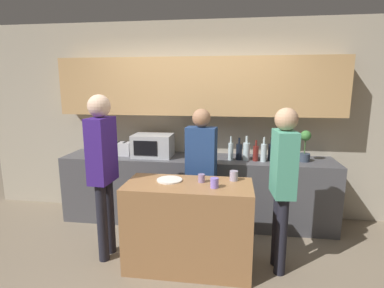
# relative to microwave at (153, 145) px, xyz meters

# --- Properties ---
(ground_plane) EXTENTS (14.00, 14.00, 0.00)m
(ground_plane) POSITION_rel_microwave_xyz_m (0.59, -1.38, -1.05)
(ground_plane) COLOR #7F705B
(back_wall) EXTENTS (6.40, 0.40, 2.70)m
(back_wall) POSITION_rel_microwave_xyz_m (0.59, 0.29, 0.49)
(back_wall) COLOR #B2A893
(back_wall) RESTS_ON ground_plane
(back_counter) EXTENTS (3.60, 0.62, 0.90)m
(back_counter) POSITION_rel_microwave_xyz_m (0.59, 0.01, -0.60)
(back_counter) COLOR #4C4C51
(back_counter) RESTS_ON ground_plane
(kitchen_island) EXTENTS (1.26, 0.57, 0.89)m
(kitchen_island) POSITION_rel_microwave_xyz_m (0.65, -1.06, -0.60)
(kitchen_island) COLOR #996B42
(kitchen_island) RESTS_ON ground_plane
(microwave) EXTENTS (0.52, 0.39, 0.30)m
(microwave) POSITION_rel_microwave_xyz_m (0.00, 0.00, 0.00)
(microwave) COLOR #B7BABC
(microwave) RESTS_ON back_counter
(toaster) EXTENTS (0.26, 0.16, 0.18)m
(toaster) POSITION_rel_microwave_xyz_m (-0.44, 0.00, -0.06)
(toaster) COLOR silver
(toaster) RESTS_ON back_counter
(potted_plant) EXTENTS (0.14, 0.14, 0.40)m
(potted_plant) POSITION_rel_microwave_xyz_m (1.97, 0.00, 0.05)
(potted_plant) COLOR #333D4C
(potted_plant) RESTS_ON back_counter
(bottle_0) EXTENTS (0.07, 0.07, 0.31)m
(bottle_0) POSITION_rel_microwave_xyz_m (1.04, -0.05, -0.03)
(bottle_0) COLOR silver
(bottle_0) RESTS_ON back_counter
(bottle_1) EXTENTS (0.08, 0.08, 0.29)m
(bottle_1) POSITION_rel_microwave_xyz_m (1.15, -0.03, -0.04)
(bottle_1) COLOR black
(bottle_1) RESTS_ON back_counter
(bottle_2) EXTENTS (0.09, 0.09, 0.32)m
(bottle_2) POSITION_rel_microwave_xyz_m (1.24, -0.05, -0.03)
(bottle_2) COLOR silver
(bottle_2) RESTS_ON back_counter
(bottle_3) EXTENTS (0.07, 0.07, 0.27)m
(bottle_3) POSITION_rel_microwave_xyz_m (1.36, -0.06, -0.05)
(bottle_3) COLOR maroon
(bottle_3) RESTS_ON back_counter
(bottle_4) EXTENTS (0.07, 0.07, 0.31)m
(bottle_4) POSITION_rel_microwave_xyz_m (1.45, -0.08, -0.03)
(bottle_4) COLOR silver
(bottle_4) RESTS_ON back_counter
(bottle_5) EXTENTS (0.08, 0.08, 0.30)m
(bottle_5) POSITION_rel_microwave_xyz_m (1.55, -0.03, -0.03)
(bottle_5) COLOR black
(bottle_5) RESTS_ON back_counter
(bottle_6) EXTENTS (0.07, 0.07, 0.33)m
(bottle_6) POSITION_rel_microwave_xyz_m (1.66, -0.01, -0.03)
(bottle_6) COLOR #194723
(bottle_6) RESTS_ON back_counter
(plate_on_island) EXTENTS (0.26, 0.26, 0.01)m
(plate_on_island) POSITION_rel_microwave_xyz_m (0.44, -0.99, -0.15)
(plate_on_island) COLOR white
(plate_on_island) RESTS_ON kitchen_island
(cup_0) EXTENTS (0.08, 0.08, 0.10)m
(cup_0) POSITION_rel_microwave_xyz_m (0.91, -1.14, -0.11)
(cup_0) COLOR #8A73DA
(cup_0) RESTS_ON kitchen_island
(cup_1) EXTENTS (0.07, 0.07, 0.08)m
(cup_1) POSITION_rel_microwave_xyz_m (0.77, -0.99, -0.11)
(cup_1) COLOR #9279A6
(cup_1) RESTS_ON kitchen_island
(cup_2) EXTENTS (0.08, 0.08, 0.10)m
(cup_2) POSITION_rel_microwave_xyz_m (1.09, -0.89, -0.10)
(cup_2) COLOR #A397B2
(cup_2) RESTS_ON kitchen_island
(person_left) EXTENTS (0.23, 0.35, 1.76)m
(person_left) POSITION_rel_microwave_xyz_m (-0.26, -1.00, 0.01)
(person_left) COLOR black
(person_left) RESTS_ON ground_plane
(person_center) EXTENTS (0.22, 0.35, 1.64)m
(person_center) POSITION_rel_microwave_xyz_m (1.55, -0.98, -0.07)
(person_center) COLOR black
(person_center) RESTS_ON ground_plane
(person_right) EXTENTS (0.36, 0.23, 1.59)m
(person_right) POSITION_rel_microwave_xyz_m (0.71, -0.51, -0.11)
(person_right) COLOR black
(person_right) RESTS_ON ground_plane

